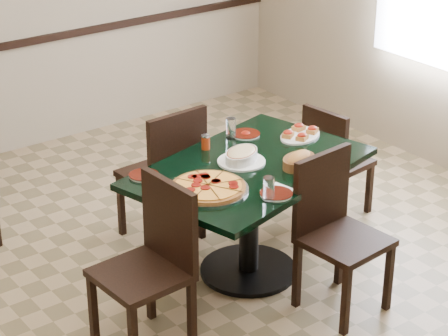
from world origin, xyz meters
TOP-DOWN VIEW (x-y plane):
  - floor at (0.00, 0.00)m, footprint 5.50×5.50m
  - room_shell at (1.02, 1.73)m, footprint 5.50×5.50m
  - main_table at (0.27, 0.06)m, footprint 1.61×1.24m
  - chair_far at (0.09, 0.69)m, footprint 0.47×0.47m
  - chair_near at (0.46, -0.49)m, footprint 0.47×0.47m
  - chair_right at (1.22, 0.33)m, footprint 0.43×0.43m
  - chair_left at (-0.58, -0.19)m, footprint 0.47×0.47m
  - pepperoni_pizza at (-0.12, -0.06)m, footprint 0.46×0.46m
  - lasagna_casserole at (0.26, 0.12)m, footprint 0.31×0.29m
  - bread_basket at (0.49, -0.13)m, footprint 0.28×0.23m
  - bruschetta_platter at (0.80, 0.21)m, footprint 0.38×0.31m
  - side_plate_near at (0.14, -0.34)m, footprint 0.18×0.18m
  - side_plate_far_r at (0.54, 0.44)m, footprint 0.19×0.19m
  - side_plate_far_l at (-0.32, 0.30)m, footprint 0.18×0.18m
  - napkin_setting at (0.19, -0.30)m, footprint 0.17×0.17m
  - water_glass_a at (0.43, 0.46)m, footprint 0.06×0.06m
  - water_glass_b at (0.07, -0.37)m, footprint 0.06×0.06m
  - pepper_shaker at (0.20, 0.41)m, footprint 0.06×0.06m

SIDE VIEW (x-z plane):
  - floor at x=0.00m, z-range 0.00..0.00m
  - chair_right at x=1.22m, z-range 0.04..0.86m
  - chair_near at x=0.46m, z-range 0.06..1.00m
  - chair_left at x=-0.58m, z-range 0.06..1.01m
  - chair_far at x=0.09m, z-range 0.06..1.02m
  - main_table at x=0.27m, z-range 0.19..0.94m
  - napkin_setting at x=0.19m, z-range 0.75..0.76m
  - side_plate_near at x=0.14m, z-range 0.75..0.77m
  - side_plate_far_l at x=-0.32m, z-range 0.75..0.77m
  - side_plate_far_r at x=0.54m, z-range 0.74..0.77m
  - pepperoni_pizza at x=-0.12m, z-range 0.75..0.79m
  - bruschetta_platter at x=0.80m, z-range 0.75..0.80m
  - bread_basket at x=0.49m, z-range 0.74..0.84m
  - lasagna_casserole at x=0.26m, z-range 0.75..0.84m
  - pepper_shaker at x=0.20m, z-range 0.75..0.85m
  - water_glass_a at x=0.43m, z-range 0.75..0.89m
  - water_glass_b at x=0.07m, z-range 0.75..0.89m
  - room_shell at x=1.02m, z-range -1.58..3.92m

